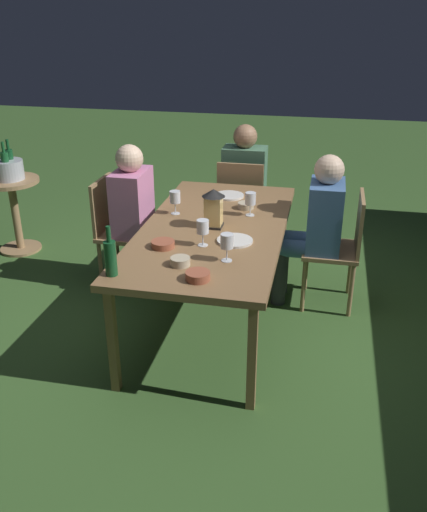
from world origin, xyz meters
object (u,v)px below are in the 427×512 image
at_px(person_in_green, 245,180).
at_px(wine_glass_d, 250,200).
at_px(bowl_bread, 198,276).
at_px(lantern_centerpiece, 214,206).
at_px(wine_glass_c, 175,198).
at_px(dining_table, 214,234).
at_px(chair_head_near, 242,202).
at_px(plate_a, 235,241).
at_px(person_in_pink, 141,211).
at_px(plate_b, 229,196).
at_px(wine_glass_b, 202,228).
at_px(bowl_salad, 180,261).
at_px(green_bottle_on_table, 110,257).
at_px(chair_side_left_a, 118,227).
at_px(wine_glass_a, 227,242).
at_px(chair_side_right_a, 341,245).
at_px(bowl_olives, 163,244).
at_px(side_table, 14,204).
at_px(person_in_blue, 315,223).
at_px(bowl_dip, 246,205).
at_px(ice_bucket, 8,168).

distance_m(person_in_green, wine_glass_d, 1.18).
bearing_deg(wine_glass_d, bowl_bread, -7.25).
height_order(lantern_centerpiece, wine_glass_c, lantern_centerpiece).
distance_m(dining_table, chair_head_near, 1.23).
bearing_deg(plate_a, person_in_green, -173.55).
distance_m(person_in_pink, plate_b, 0.70).
xyz_separation_m(chair_head_near, wine_glass_d, (0.95, 0.21, 0.36)).
bearing_deg(wine_glass_b, bowl_salad, -11.16).
relative_size(green_bottle_on_table, wine_glass_d, 1.72).
height_order(chair_side_left_a, plate_a, chair_side_left_a).
distance_m(wine_glass_a, plate_a, 0.31).
height_order(chair_side_right_a, wine_glass_d, wine_glass_d).
xyz_separation_m(wine_glass_c, bowl_olives, (0.59, 0.08, -0.10)).
distance_m(wine_glass_c, side_table, 1.87).
height_order(person_in_blue, bowl_dip, person_in_blue).
relative_size(person_in_blue, green_bottle_on_table, 3.96).
bearing_deg(bowl_dip, side_table, -101.67).
bearing_deg(lantern_centerpiece, chair_side_right_a, 116.87).
distance_m(green_bottle_on_table, wine_glass_d, 1.25).
bearing_deg(wine_glass_a, side_table, -121.78).
bearing_deg(wine_glass_d, wine_glass_a, -1.69).
distance_m(chair_side_right_a, chair_side_left_a, 1.73).
bearing_deg(person_in_blue, chair_head_near, -139.35).
distance_m(wine_glass_d, bowl_salad, 0.94).
height_order(person_in_pink, plate_a, person_in_pink).
distance_m(chair_head_near, ice_bucket, 2.07).
bearing_deg(green_bottle_on_table, plate_b, 164.99).
bearing_deg(side_table, bowl_salad, 52.90).
bearing_deg(person_in_blue, bowl_bread, -26.01).
relative_size(person_in_blue, wine_glass_a, 6.80).
distance_m(person_in_green, plate_b, 0.77).
bearing_deg(green_bottle_on_table, ice_bucket, -136.08).
distance_m(person_in_pink, chair_head_near, 1.04).
height_order(person_in_green, ice_bucket, person_in_green).
height_order(chair_head_near, plate_a, chair_head_near).
bearing_deg(wine_glass_a, plate_b, -170.33).
xyz_separation_m(wine_glass_d, bowl_dip, (-0.14, -0.05, -0.09)).
xyz_separation_m(chair_head_near, bowl_olives, (1.61, -0.24, 0.26)).
bearing_deg(person_in_pink, chair_head_near, 139.35).
relative_size(plate_a, plate_b, 0.99).
bearing_deg(chair_side_left_a, wine_glass_c, 65.84).
distance_m(lantern_centerpiece, wine_glass_b, 0.32).
height_order(chair_head_near, bowl_salad, chair_head_near).
relative_size(person_in_blue, lantern_centerpiece, 4.34).
distance_m(chair_head_near, wine_glass_c, 1.13).
xyz_separation_m(lantern_centerpiece, wine_glass_b, (0.32, -0.01, -0.03)).
distance_m(bowl_salad, ice_bucket, 2.45).
relative_size(person_in_pink, plate_a, 5.05).
distance_m(wine_glass_a, bowl_dip, 0.92).
height_order(wine_glass_c, side_table, wine_glass_c).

